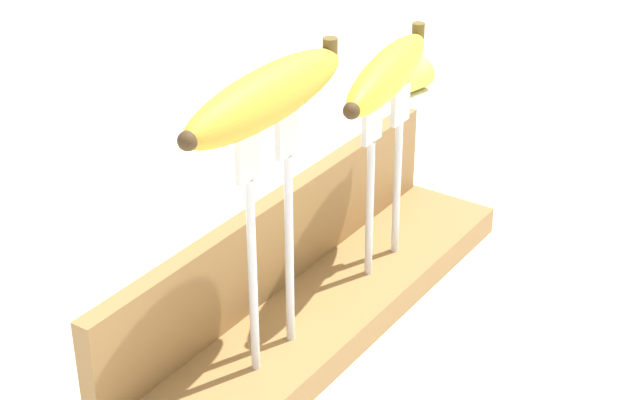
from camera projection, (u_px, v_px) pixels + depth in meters
ground_plane at (320, 325)px, 0.93m from camera, size 3.00×3.00×0.00m
wooden_board at (320, 312)px, 0.92m from camera, size 0.48×0.11×0.03m
board_backstop at (277, 241)px, 0.91m from camera, size 0.47×0.02×0.09m
fork_stand_left at (270, 223)px, 0.79m from camera, size 0.07×0.01×0.21m
fork_stand_right at (385, 164)px, 0.92m from camera, size 0.07×0.01×0.17m
banana_raised_left at (267, 96)px, 0.74m from camera, size 0.19×0.04×0.04m
banana_raised_right at (388, 73)px, 0.88m from camera, size 0.19×0.07×0.04m
banana_chunk_near at (409, 76)px, 1.40m from camera, size 0.07×0.06×0.04m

